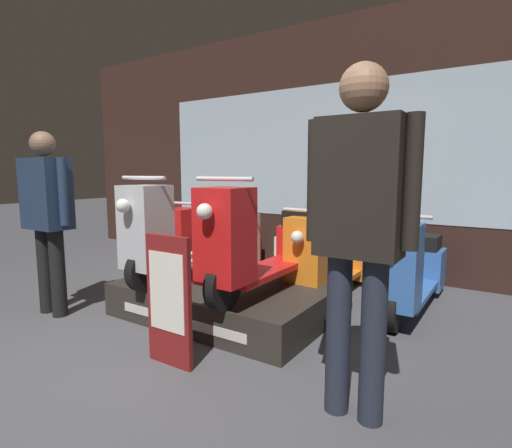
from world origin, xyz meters
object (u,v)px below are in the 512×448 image
scooter_display_left (194,236)px  person_left_browsing (47,208)px  scooter_backrow_2 (332,260)px  person_right_browsing (359,216)px  scooter_backrow_1 (267,252)px  scooter_display_right (267,245)px  price_sign_board (169,300)px  scooter_backrow_0 (213,245)px  scooter_backrow_3 (412,270)px

scooter_display_left → person_left_browsing: bearing=-136.4°
scooter_backrow_2 → person_left_browsing: (-1.94, -1.89, 0.59)m
scooter_display_left → person_right_browsing: (1.91, -0.89, 0.40)m
scooter_backrow_1 → scooter_backrow_2: 0.79m
person_right_browsing → scooter_display_right: bearing=140.6°
scooter_display_right → price_sign_board: scooter_display_right is taller
scooter_backrow_0 → scooter_backrow_2: 1.59m
price_sign_board → scooter_display_right: bearing=81.4°
scooter_display_right → scooter_backrow_0: bearing=144.5°
scooter_backrow_1 → scooter_backrow_2: (0.79, 0.00, 0.00)m
scooter_display_right → person_left_browsing: 1.99m
scooter_backrow_3 → person_left_browsing: person_left_browsing is taller
scooter_backrow_3 → person_left_browsing: size_ratio=1.04×
scooter_backrow_1 → person_right_browsing: (1.69, -1.89, 0.69)m
scooter_display_left → price_sign_board: bearing=-56.1°
scooter_display_left → scooter_display_right: bearing=0.0°
scooter_display_right → person_right_browsing: bearing=-39.4°
scooter_display_left → scooter_display_right: same height
person_left_browsing → person_right_browsing: (2.84, 0.00, 0.10)m
scooter_backrow_3 → price_sign_board: (-1.12, -2.01, 0.06)m
scooter_backrow_0 → scooter_backrow_2: bearing=0.0°
scooter_backrow_2 → scooter_backrow_1: bearing=180.0°
scooter_display_left → person_left_browsing: person_left_browsing is taller
person_left_browsing → price_sign_board: (1.61, -0.12, -0.53)m
scooter_backrow_0 → person_right_browsing: bearing=-37.2°
scooter_backrow_0 → scooter_backrow_1: bearing=0.0°
scooter_display_left → scooter_backrow_0: 1.19m
scooter_backrow_0 → price_sign_board: bearing=-58.0°
scooter_display_left → person_right_browsing: bearing=-24.9°
scooter_backrow_3 → price_sign_board: bearing=-119.2°
scooter_backrow_0 → scooter_backrow_1: size_ratio=1.00×
scooter_display_right → scooter_backrow_1: scooter_display_right is taller
person_left_browsing → scooter_backrow_2: bearing=44.2°
scooter_backrow_3 → person_left_browsing: bearing=-145.3°
scooter_backrow_2 → price_sign_board: 2.04m
scooter_backrow_1 → scooter_backrow_3: size_ratio=1.00×
scooter_backrow_2 → person_right_browsing: 2.20m
scooter_backrow_0 → person_left_browsing: 2.01m
scooter_backrow_0 → price_sign_board: (1.25, -2.01, 0.06)m
scooter_display_left → scooter_backrow_3: bearing=29.1°
person_left_browsing → price_sign_board: size_ratio=1.86×
scooter_backrow_1 → price_sign_board: size_ratio=1.94×
scooter_backrow_3 → scooter_display_left: bearing=-150.9°
scooter_display_left → scooter_backrow_2: (1.01, 1.00, -0.30)m
person_left_browsing → price_sign_board: 1.70m
scooter_display_left → price_sign_board: scooter_display_left is taller
scooter_backrow_1 → price_sign_board: bearing=-77.1°
scooter_backrow_0 → price_sign_board: scooter_backrow_0 is taller
scooter_backrow_1 → person_left_browsing: (-1.15, -1.89, 0.59)m
scooter_backrow_1 → person_right_browsing: bearing=-48.1°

